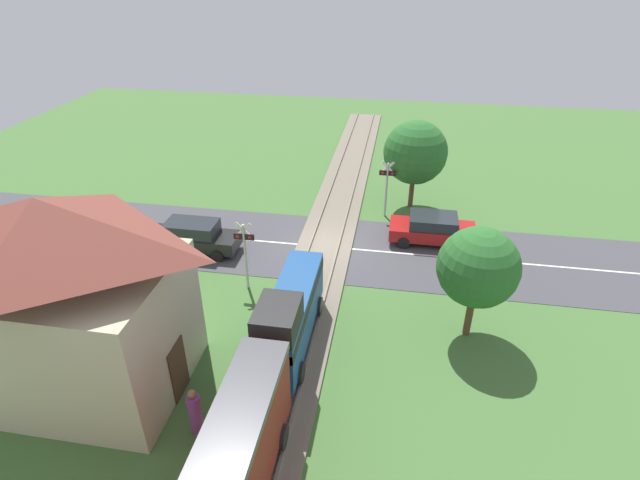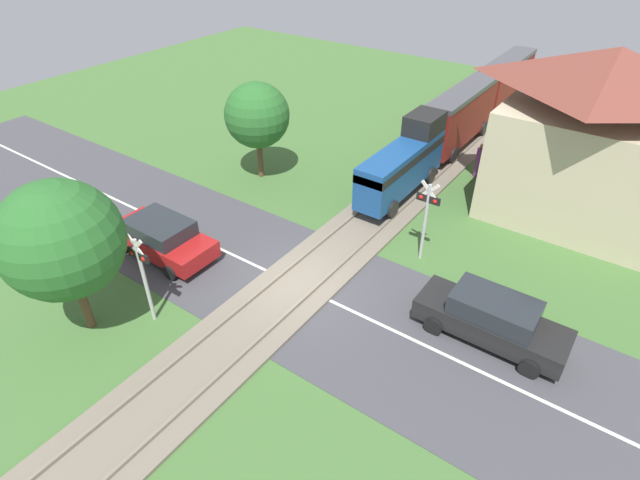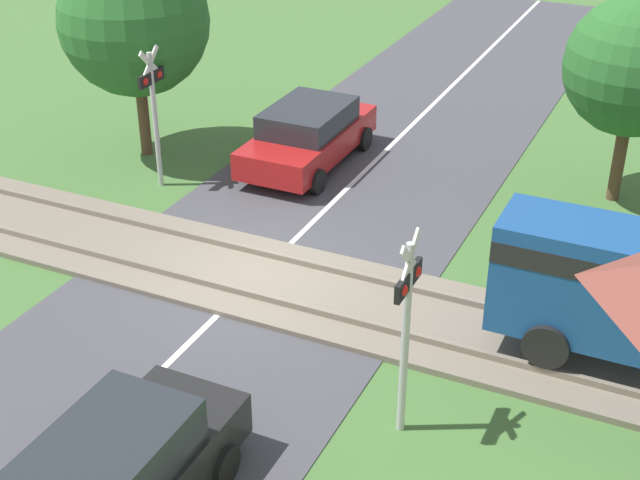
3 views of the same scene
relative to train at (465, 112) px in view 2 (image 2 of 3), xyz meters
The scene contains 12 objects.
ground_plane 14.91m from the train, 90.00° to the right, with size 60.00×60.00×0.00m, color #426B33.
road_surface 14.91m from the train, 90.00° to the right, with size 48.00×6.40×0.02m.
track_bed 14.90m from the train, 90.00° to the right, with size 2.80×48.00×0.24m.
train is the anchor object (origin of this frame).
car_near_crossing 17.13m from the train, 108.32° to the right, with size 4.35×2.00×1.51m.
car_far_side 14.85m from the train, 64.33° to the right, with size 4.59×1.78×1.62m.
crossing_signal_west_approach 19.05m from the train, 98.54° to the right, with size 0.90×0.18×3.29m.
crossing_signal_east_approach 11.11m from the train, 75.23° to the right, with size 0.90×0.18×3.29m.
station_building 8.15m from the train, 33.10° to the right, with size 7.44×5.34×7.08m.
pedestrian_by_station 3.84m from the train, 54.28° to the right, with size 0.42×0.42×1.71m.
tree_roadside_hedge 11.32m from the train, 125.75° to the right, with size 3.02×3.02×4.62m.
tree_beyond_track 20.72m from the train, 101.88° to the right, with size 3.57×3.57×5.16m.
Camera 2 is at (8.54, -10.67, 11.56)m, focal length 28.00 mm.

